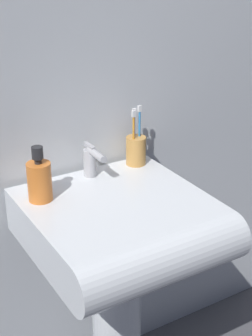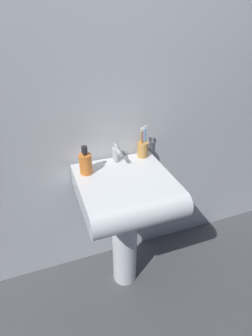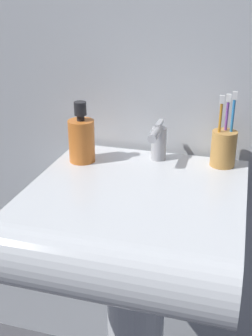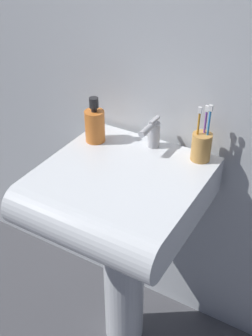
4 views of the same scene
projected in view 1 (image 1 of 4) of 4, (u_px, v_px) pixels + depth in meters
wall_back at (68, 52)px, 1.53m from camera, size 5.00×0.05×2.40m
sink_pedestal at (117, 330)px, 1.67m from camera, size 0.16×0.16×0.69m
sink_basin at (125, 228)px, 1.46m from camera, size 0.50×0.53×0.14m
faucet at (91, 160)px, 1.59m from camera, size 0.04×0.12×0.11m
toothbrush_cup at (136, 149)px, 1.68m from camera, size 0.07×0.07×0.20m
soap_bottle at (39, 180)px, 1.45m from camera, size 0.07×0.07×0.16m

